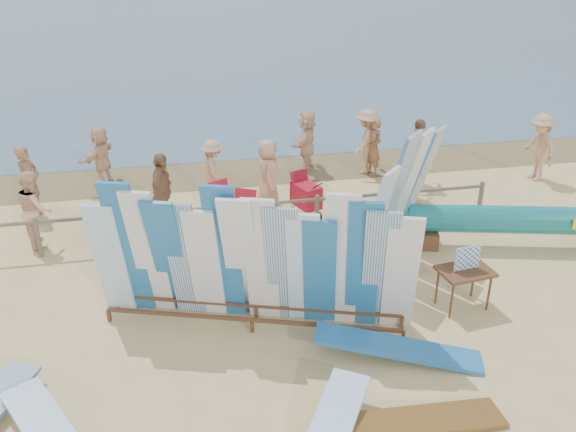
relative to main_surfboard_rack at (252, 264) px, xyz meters
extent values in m
plane|color=#DDC17F|center=(-0.07, 0.30, -1.23)|extent=(160.00, 160.00, 0.00)
cube|color=olive|center=(-0.07, 7.50, -1.23)|extent=(40.00, 2.60, 0.01)
cube|color=#67604E|center=(-0.07, 3.30, -0.43)|extent=(12.00, 0.06, 0.06)
cube|color=#67604E|center=(-4.07, 3.30, -0.78)|extent=(0.08, 0.08, 0.90)
cube|color=#67604E|center=(-2.07, 3.30, -0.78)|extent=(0.08, 0.08, 0.90)
cube|color=#67604E|center=(-0.07, 3.30, -0.78)|extent=(0.08, 0.08, 0.90)
cube|color=#67604E|center=(1.93, 3.30, -0.78)|extent=(0.08, 0.08, 0.90)
cube|color=#67604E|center=(3.93, 3.30, -0.78)|extent=(0.08, 0.08, 0.90)
cube|color=#67604E|center=(5.93, 3.30, -0.78)|extent=(0.08, 0.08, 0.90)
cube|color=brown|center=(-0.06, -0.21, -0.98)|extent=(4.89, 1.66, 0.06)
cube|color=brown|center=(0.07, 0.20, -0.98)|extent=(4.89, 1.66, 0.06)
cube|color=#9AC7F6|center=(-2.37, 0.78, -0.09)|extent=(0.68, 0.66, 2.28)
cube|color=#226BAD|center=(-2.04, 0.67, 0.13)|extent=(0.72, 0.80, 2.72)
cube|color=white|center=(-1.70, 0.56, 0.07)|extent=(0.75, 0.87, 2.60)
cube|color=#226BAD|center=(-1.37, 0.45, 0.00)|extent=(0.78, 0.96, 2.47)
cube|color=silver|center=(-1.11, 0.37, -0.03)|extent=(0.72, 0.78, 2.41)
cube|color=white|center=(-0.78, 0.26, -0.08)|extent=(0.72, 0.78, 2.31)
cube|color=#226BAD|center=(-0.44, 0.15, 0.15)|extent=(0.74, 0.85, 2.76)
cube|color=white|center=(-0.19, 0.06, 0.07)|extent=(0.81, 1.05, 2.60)
cube|color=white|center=(0.15, -0.05, 0.05)|extent=(0.72, 0.80, 2.56)
cube|color=silver|center=(0.48, -0.16, -0.01)|extent=(0.74, 0.85, 2.45)
cube|color=#9AC7F6|center=(0.82, -0.27, -0.05)|extent=(0.72, 0.80, 2.35)
cube|color=#226BAD|center=(1.07, -0.35, -0.11)|extent=(0.72, 0.80, 2.25)
cube|color=white|center=(1.41, -0.46, 0.13)|extent=(0.72, 0.80, 2.72)
cube|color=#226BAD|center=(1.74, -0.58, 0.08)|extent=(0.73, 0.81, 2.61)
cube|color=silver|center=(2.00, -0.66, 0.01)|extent=(0.76, 0.90, 2.49)
cube|color=white|center=(2.33, -0.77, -0.03)|extent=(0.74, 0.85, 2.39)
cube|color=brown|center=(3.27, 1.36, -0.96)|extent=(1.56, 1.60, 0.07)
cube|color=brown|center=(2.93, 1.69, -0.96)|extent=(1.56, 1.60, 0.07)
cube|color=white|center=(2.39, 0.80, 0.01)|extent=(0.88, 0.88, 2.49)
cube|color=silver|center=(2.86, 1.28, 0.26)|extent=(1.00, 0.99, 2.97)
cube|color=white|center=(3.33, 1.76, 0.20)|extent=(1.01, 1.01, 2.85)
cube|color=silver|center=(3.81, 2.25, 0.14)|extent=(1.03, 1.02, 2.73)
cube|color=brown|center=(4.09, 2.20, -1.05)|extent=(0.65, 0.72, 0.37)
cylinder|color=#187E84|center=(5.89, 1.76, -0.58)|extent=(4.53, 1.68, 0.62)
cone|color=#187E84|center=(3.20, 2.42, -0.58)|extent=(1.33, 0.85, 0.57)
cube|color=brown|center=(3.82, -0.18, -0.48)|extent=(1.02, 0.78, 0.06)
cube|color=white|center=(3.82, -0.18, -0.20)|extent=(0.50, 0.10, 0.44)
cube|color=#226BAD|center=(2.15, -1.35, -1.23)|extent=(2.72, 1.43, 0.39)
cube|color=brown|center=(1.79, -2.88, -1.23)|extent=(2.71, 0.63, 0.28)
cube|color=#AD1228|center=(0.30, 3.90, -0.93)|extent=(0.68, 0.66, 0.05)
cube|color=#AD1228|center=(0.40, 4.11, -0.66)|extent=(0.53, 0.38, 0.52)
cube|color=#AD1228|center=(-0.04, 4.57, -0.93)|extent=(0.68, 0.66, 0.05)
cube|color=#AD1228|center=(-0.14, 4.77, -0.67)|extent=(0.53, 0.38, 0.52)
cube|color=#AD1228|center=(1.86, 4.13, -0.68)|extent=(0.69, 0.87, 0.55)
cube|color=#AD1228|center=(1.75, 4.41, -0.33)|extent=(0.48, 0.32, 0.35)
imported|color=beige|center=(2.55, 7.14, -0.36)|extent=(1.19, 1.69, 1.75)
imported|color=tan|center=(8.57, 5.23, -0.31)|extent=(0.57, 1.22, 1.84)
imported|color=#8C6042|center=(-4.53, 5.39, -0.34)|extent=(0.56, 0.73, 1.78)
imported|color=tan|center=(4.14, 6.62, -0.31)|extent=(1.19, 1.18, 1.84)
imported|color=beige|center=(-4.16, 3.90, -0.38)|extent=(0.59, 0.90, 1.71)
imported|color=tan|center=(1.09, 4.99, -0.38)|extent=(0.49, 0.87, 1.70)
imported|color=beige|center=(-3.04, 7.11, -0.41)|extent=(1.09, 1.59, 1.65)
imported|color=tan|center=(-0.21, 5.53, -0.44)|extent=(0.64, 1.10, 1.59)
imported|color=#8C6042|center=(4.27, 6.37, -0.41)|extent=(0.49, 0.67, 1.64)
imported|color=#8C6042|center=(5.23, 5.54, -0.32)|extent=(1.11, 1.05, 1.82)
imported|color=beige|center=(4.89, 4.63, -0.31)|extent=(0.69, 0.98, 1.84)
imported|color=#8C6042|center=(-1.47, 4.17, -0.32)|extent=(0.78, 1.15, 1.81)
camera|label=1|loc=(-1.13, -8.79, 5.12)|focal=38.00mm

